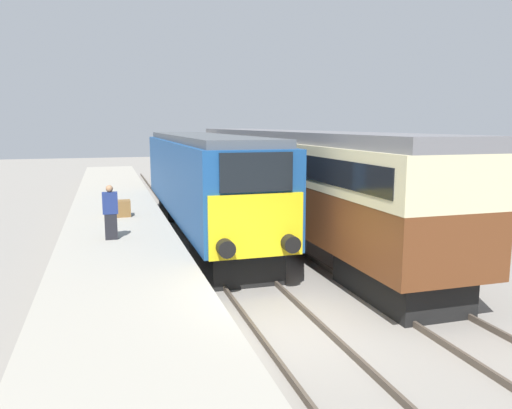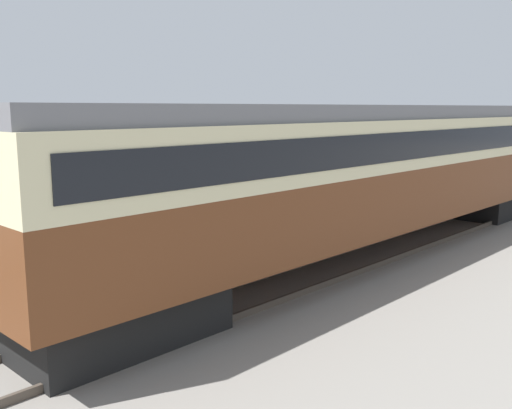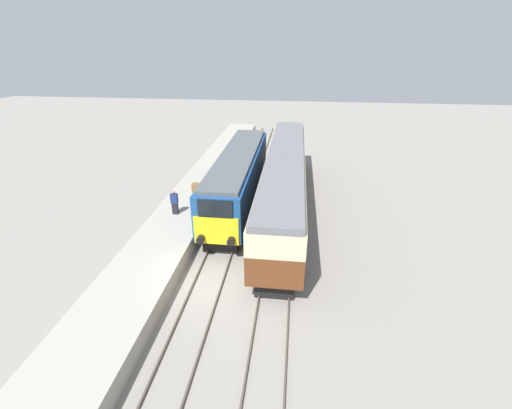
{
  "view_description": "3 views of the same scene",
  "coord_description": "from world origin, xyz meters",
  "px_view_note": "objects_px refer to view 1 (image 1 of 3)",
  "views": [
    {
      "loc": [
        -3.57,
        -9.28,
        4.35
      ],
      "look_at": [
        0.0,
        2.58,
        2.36
      ],
      "focal_mm": 35.0,
      "sensor_mm": 36.0,
      "label": 1
    },
    {
      "loc": [
        11.61,
        -3.85,
        4.05
      ],
      "look_at": [
        1.7,
        6.58,
        1.6
      ],
      "focal_mm": 40.0,
      "sensor_mm": 36.0,
      "label": 2
    },
    {
      "loc": [
        4.07,
        -13.26,
        11.15
      ],
      "look_at": [
        1.7,
        6.58,
        1.6
      ],
      "focal_mm": 24.0,
      "sensor_mm": 36.0,
      "label": 3
    }
  ],
  "objects_px": {
    "locomotive": "(202,180)",
    "luggage_crate": "(121,208)",
    "passenger_carriage": "(287,171)",
    "person_on_platform": "(110,213)"
  },
  "relations": [
    {
      "from": "locomotive",
      "to": "luggage_crate",
      "type": "distance_m",
      "value": 3.27
    },
    {
      "from": "luggage_crate",
      "to": "passenger_carriage",
      "type": "bearing_deg",
      "value": -0.86
    },
    {
      "from": "passenger_carriage",
      "to": "person_on_platform",
      "type": "xyz_separation_m",
      "value": [
        -6.91,
        -3.69,
        -0.74
      ]
    },
    {
      "from": "passenger_carriage",
      "to": "locomotive",
      "type": "bearing_deg",
      "value": 174.66
    },
    {
      "from": "passenger_carriage",
      "to": "luggage_crate",
      "type": "height_order",
      "value": "passenger_carriage"
    },
    {
      "from": "person_on_platform",
      "to": "luggage_crate",
      "type": "relative_size",
      "value": 2.33
    },
    {
      "from": "passenger_carriage",
      "to": "person_on_platform",
      "type": "height_order",
      "value": "passenger_carriage"
    },
    {
      "from": "locomotive",
      "to": "person_on_platform",
      "type": "xyz_separation_m",
      "value": [
        -3.51,
        -4.0,
        -0.46
      ]
    },
    {
      "from": "locomotive",
      "to": "luggage_crate",
      "type": "bearing_deg",
      "value": -175.97
    },
    {
      "from": "passenger_carriage",
      "to": "luggage_crate",
      "type": "distance_m",
      "value": 6.64
    }
  ]
}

